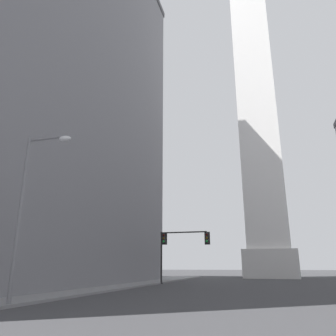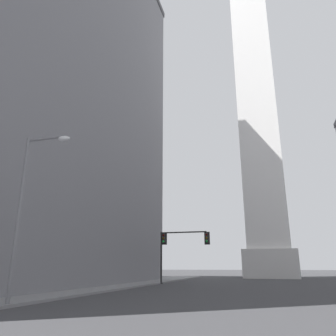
{
  "view_description": "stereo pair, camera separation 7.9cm",
  "coord_description": "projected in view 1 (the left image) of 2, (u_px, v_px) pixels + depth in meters",
  "views": [
    {
      "loc": [
        -0.68,
        -1.18,
        1.71
      ],
      "look_at": [
        -13.49,
        43.64,
        15.81
      ],
      "focal_mm": 35.0,
      "sensor_mm": 36.0,
      "label": 1
    },
    {
      "loc": [
        -0.6,
        -1.16,
        1.71
      ],
      "look_at": [
        -13.49,
        43.64,
        15.81
      ],
      "focal_mm": 35.0,
      "sensor_mm": 36.0,
      "label": 2
    }
  ],
  "objects": [
    {
      "name": "traffic_light_mid_left",
      "position": [
        178.0,
        243.0,
        35.11
      ],
      "size": [
        5.5,
        0.5,
        5.38
      ],
      "color": "black",
      "rests_on": "ground_plane"
    },
    {
      "name": "street_lamp",
      "position": [
        29.0,
        198.0,
        15.59
      ],
      "size": [
        2.46,
        0.36,
        7.98
      ],
      "color": "slate",
      "rests_on": "ground_plane"
    },
    {
      "name": "sidewalk_left",
      "position": [
        79.0,
        290.0,
        23.85
      ],
      "size": [
        5.0,
        71.58,
        0.15
      ],
      "primitive_type": "cube",
      "color": "slate",
      "rests_on": "ground_plane"
    },
    {
      "name": "obelisk",
      "position": [
        254.0,
        77.0,
        61.99
      ],
      "size": [
        8.21,
        8.21,
        74.58
      ],
      "color": "silver",
      "rests_on": "ground_plane"
    }
  ]
}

